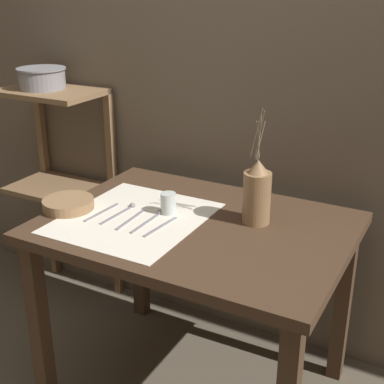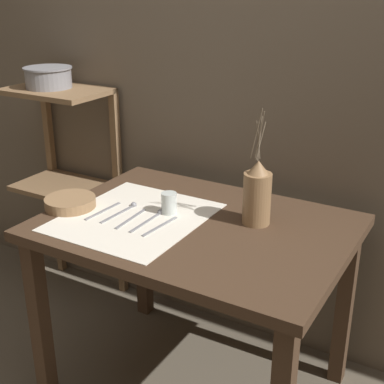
# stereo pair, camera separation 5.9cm
# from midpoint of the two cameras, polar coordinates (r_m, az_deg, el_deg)

# --- Properties ---
(stone_wall_back) EXTENTS (7.00, 0.06, 2.40)m
(stone_wall_back) POSITION_cam_midpoint_polar(r_m,az_deg,el_deg) (2.30, 7.79, 11.50)
(stone_wall_back) COLOR brown
(stone_wall_back) RESTS_ON ground_plane
(wooden_table) EXTENTS (1.12, 0.82, 0.76)m
(wooden_table) POSITION_cam_midpoint_polar(r_m,az_deg,el_deg) (2.03, 1.23, -5.98)
(wooden_table) COLOR #422D1E
(wooden_table) RESTS_ON ground_plane
(wooden_shelf_unit) EXTENTS (0.49, 0.33, 1.12)m
(wooden_shelf_unit) POSITION_cam_midpoint_polar(r_m,az_deg,el_deg) (2.77, -12.51, 3.91)
(wooden_shelf_unit) COLOR brown
(wooden_shelf_unit) RESTS_ON ground_plane
(linen_cloth) EXTENTS (0.50, 0.56, 0.00)m
(linen_cloth) POSITION_cam_midpoint_polar(r_m,az_deg,el_deg) (2.03, -5.33, -2.68)
(linen_cloth) COLOR silver
(linen_cloth) RESTS_ON wooden_table
(pitcher_with_flowers) EXTENTS (0.10, 0.10, 0.44)m
(pitcher_with_flowers) POSITION_cam_midpoint_polar(r_m,az_deg,el_deg) (1.95, 7.81, -0.28)
(pitcher_with_flowers) COLOR olive
(pitcher_with_flowers) RESTS_ON wooden_table
(wooden_bowl) EXTENTS (0.20, 0.20, 0.04)m
(wooden_bowl) POSITION_cam_midpoint_polar(r_m,az_deg,el_deg) (2.15, -12.10, -1.12)
(wooden_bowl) COLOR #8E6B47
(wooden_bowl) RESTS_ON wooden_table
(glass_tumbler_near) EXTENTS (0.06, 0.06, 0.08)m
(glass_tumbler_near) POSITION_cam_midpoint_polar(r_m,az_deg,el_deg) (2.04, -1.64, -1.19)
(glass_tumbler_near) COLOR silver
(glass_tumbler_near) RESTS_ON wooden_table
(fork_inner) EXTENTS (0.02, 0.19, 0.00)m
(fork_inner) POSITION_cam_midpoint_polar(r_m,az_deg,el_deg) (2.09, -8.70, -2.03)
(fork_inner) COLOR gray
(fork_inner) RESTS_ON wooden_table
(spoon_inner) EXTENTS (0.03, 0.21, 0.02)m
(spoon_inner) POSITION_cam_midpoint_polar(r_m,az_deg,el_deg) (2.10, -6.11, -1.77)
(spoon_inner) COLOR gray
(spoon_inner) RESTS_ON wooden_table
(fork_outer) EXTENTS (0.02, 0.19, 0.00)m
(fork_outer) POSITION_cam_midpoint_polar(r_m,az_deg,el_deg) (2.01, -5.72, -2.87)
(fork_outer) COLOR gray
(fork_outer) RESTS_ON wooden_table
(spoon_outer) EXTENTS (0.02, 0.21, 0.02)m
(spoon_outer) POSITION_cam_midpoint_polar(r_m,az_deg,el_deg) (2.02, -3.19, -2.61)
(spoon_outer) COLOR gray
(spoon_outer) RESTS_ON wooden_table
(knife_center) EXTENTS (0.03, 0.19, 0.00)m
(knife_center) POSITION_cam_midpoint_polar(r_m,az_deg,el_deg) (1.95, -2.57, -3.68)
(knife_center) COLOR gray
(knife_center) RESTS_ON wooden_table
(metal_pot_large) EXTENTS (0.23, 0.23, 0.10)m
(metal_pot_large) POSITION_cam_midpoint_polar(r_m,az_deg,el_deg) (2.68, -14.46, 11.83)
(metal_pot_large) COLOR gray
(metal_pot_large) RESTS_ON wooden_shelf_unit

